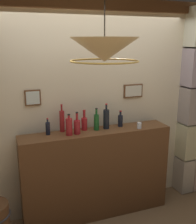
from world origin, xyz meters
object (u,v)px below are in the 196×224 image
object	(u,v)px
liquor_bottle_whiskey	(120,120)
glass_tumbler_rocks	(139,125)
liquor_bottle_amaro	(69,127)
liquor_bottle_vermouth	(48,128)
liquor_bottle_gin	(96,122)
liquor_bottle_tequila	(106,119)
liquor_bottle_bourbon	(62,121)
pendant_lamp	(104,50)
liquor_bottle_rye	(84,123)
liquor_bottle_mezcal	(77,126)

from	to	relation	value
liquor_bottle_whiskey	glass_tumbler_rocks	world-z (taller)	liquor_bottle_whiskey
liquor_bottle_amaro	liquor_bottle_vermouth	bearing A→B (deg)	156.44
liquor_bottle_gin	glass_tumbler_rocks	xyz separation A→B (m)	(0.52, -0.13, -0.07)
liquor_bottle_amaro	liquor_bottle_tequila	bearing A→B (deg)	9.06
liquor_bottle_gin	glass_tumbler_rocks	world-z (taller)	liquor_bottle_gin
liquor_bottle_bourbon	liquor_bottle_gin	distance (m)	0.42
liquor_bottle_whiskey	pendant_lamp	world-z (taller)	pendant_lamp
liquor_bottle_rye	pendant_lamp	size ratio (longest dim) A/B	0.40
glass_tumbler_rocks	liquor_bottle_whiskey	bearing A→B (deg)	140.47
liquor_bottle_vermouth	pendant_lamp	distance (m)	1.22
liquor_bottle_gin	liquor_bottle_rye	bearing A→B (deg)	159.92
liquor_bottle_vermouth	glass_tumbler_rocks	size ratio (longest dim) A/B	2.67
liquor_bottle_tequila	liquor_bottle_mezcal	bearing A→B (deg)	-170.30
liquor_bottle_whiskey	liquor_bottle_vermouth	distance (m)	0.93
liquor_bottle_amaro	liquor_bottle_vermouth	distance (m)	0.25
liquor_bottle_whiskey	liquor_bottle_gin	distance (m)	0.34
liquor_bottle_vermouth	glass_tumbler_rocks	world-z (taller)	liquor_bottle_vermouth
liquor_bottle_tequila	pendant_lamp	size ratio (longest dim) A/B	0.51
liquor_bottle_bourbon	pendant_lamp	world-z (taller)	pendant_lamp
liquor_bottle_tequila	liquor_bottle_vermouth	distance (m)	0.73
liquor_bottle_bourbon	liquor_bottle_gin	world-z (taller)	liquor_bottle_bourbon
liquor_bottle_rye	liquor_bottle_vermouth	bearing A→B (deg)	-177.51
liquor_bottle_whiskey	liquor_bottle_bourbon	size ratio (longest dim) A/B	0.62
liquor_bottle_bourbon	liquor_bottle_gin	bearing A→B (deg)	-11.78
liquor_bottle_amaro	liquor_bottle_mezcal	distance (m)	0.10
liquor_bottle_mezcal	glass_tumbler_rocks	distance (m)	0.79
liquor_bottle_mezcal	liquor_bottle_gin	xyz separation A→B (m)	(0.26, 0.06, 0.01)
liquor_bottle_amaro	liquor_bottle_whiskey	bearing A→B (deg)	7.93
liquor_bottle_mezcal	liquor_bottle_vermouth	bearing A→B (deg)	164.97
liquor_bottle_whiskey	liquor_bottle_tequila	world-z (taller)	liquor_bottle_tequila
glass_tumbler_rocks	liquor_bottle_vermouth	bearing A→B (deg)	171.90
liquor_bottle_vermouth	pendant_lamp	xyz separation A→B (m)	(0.42, -0.71, 0.90)
liquor_bottle_mezcal	liquor_bottle_bourbon	world-z (taller)	liquor_bottle_bourbon
liquor_bottle_bourbon	pendant_lamp	distance (m)	1.17
glass_tumbler_rocks	liquor_bottle_bourbon	bearing A→B (deg)	167.16
liquor_bottle_vermouth	pendant_lamp	size ratio (longest dim) A/B	0.32
liquor_bottle_mezcal	liquor_bottle_tequila	world-z (taller)	liquor_bottle_tequila
pendant_lamp	liquor_bottle_mezcal	bearing A→B (deg)	98.38
liquor_bottle_gin	glass_tumbler_rocks	distance (m)	0.54
liquor_bottle_tequila	liquor_bottle_gin	bearing A→B (deg)	-175.43
liquor_bottle_tequila	liquor_bottle_vermouth	size ratio (longest dim) A/B	1.60
liquor_bottle_tequila	liquor_bottle_bourbon	bearing A→B (deg)	172.17
liquor_bottle_whiskey	pendant_lamp	xyz separation A→B (m)	(-0.51, -0.71, 0.90)
liquor_bottle_rye	liquor_bottle_vermouth	size ratio (longest dim) A/B	1.26
liquor_bottle_amaro	pendant_lamp	xyz separation A→B (m)	(0.19, -0.61, 0.88)
liquor_bottle_mezcal	liquor_bottle_bourbon	size ratio (longest dim) A/B	0.78
liquor_bottle_vermouth	glass_tumbler_rocks	distance (m)	1.13
liquor_bottle_bourbon	liquor_bottle_rye	size ratio (longest dim) A/B	1.34
liquor_bottle_mezcal	pendant_lamp	bearing A→B (deg)	-81.62
liquor_bottle_tequila	glass_tumbler_rocks	size ratio (longest dim) A/B	4.26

